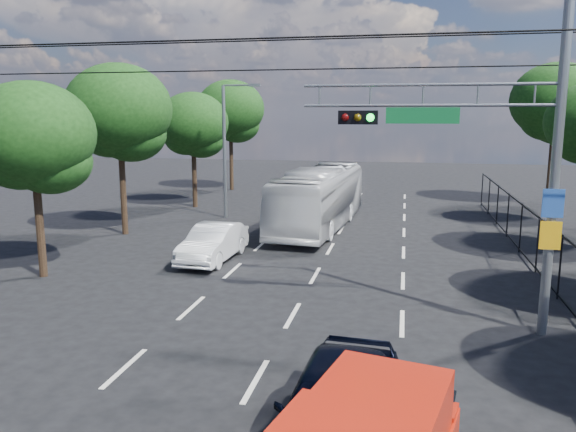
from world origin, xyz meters
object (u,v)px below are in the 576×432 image
(signal_mast, at_px, (505,126))
(navy_hatchback, at_px, (339,410))
(white_bus, at_px, (319,198))
(white_van, at_px, (213,243))

(signal_mast, height_order, navy_hatchback, signal_mast)
(signal_mast, height_order, white_bus, signal_mast)
(navy_hatchback, relative_size, white_bus, 0.44)
(white_bus, bearing_deg, white_van, -108.69)
(white_bus, height_order, white_van, white_bus)
(white_bus, bearing_deg, navy_hatchback, -75.81)
(white_bus, bearing_deg, signal_mast, -57.88)
(signal_mast, distance_m, navy_hatchback, 8.31)
(white_bus, distance_m, white_van, 7.70)
(navy_hatchback, bearing_deg, white_bus, 103.20)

